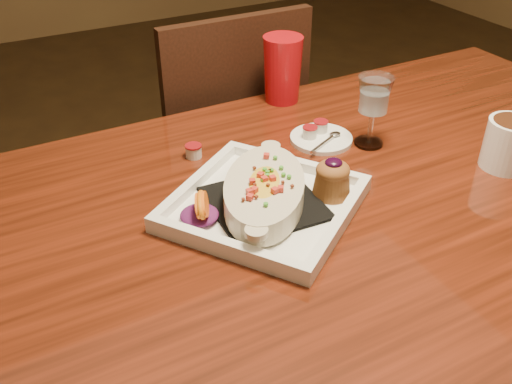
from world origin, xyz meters
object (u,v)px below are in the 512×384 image
chair_far (221,152)px  coffee_mug (511,142)px  red_tumbler (282,69)px  goblet (374,99)px  saucer (320,137)px  plate (269,195)px  table (357,229)px

chair_far → coffee_mug: chair_far is taller
coffee_mug → red_tumbler: red_tumbler is taller
coffee_mug → goblet: goblet is taller
chair_far → red_tumbler: bearing=104.9°
saucer → coffee_mug: bearing=-44.3°
saucer → red_tumbler: size_ratio=0.85×
plate → coffee_mug: bearing=-45.6°
table → red_tumbler: red_tumbler is taller
table → coffee_mug: size_ratio=11.43×
coffee_mug → table: bearing=171.1°
saucer → goblet: bearing=-37.0°
chair_far → goblet: size_ratio=6.25×
table → red_tumbler: bearing=81.3°
coffee_mug → red_tumbler: bearing=120.7°
goblet → red_tumbler: size_ratio=0.96×
red_tumbler → goblet: bearing=-79.9°
red_tumbler → plate: bearing=-123.3°
saucer → plate: bearing=-142.6°
plate → goblet: goblet is taller
goblet → saucer: goblet is taller
red_tumbler → coffee_mug: bearing=-63.8°
red_tumbler → saucer: bearing=-98.5°
table → coffee_mug: coffee_mug is taller
saucer → red_tumbler: 0.23m
chair_far → coffee_mug: bearing=112.6°
table → plate: (-0.19, 0.02, 0.13)m
coffee_mug → saucer: coffee_mug is taller
goblet → red_tumbler: (-0.05, 0.27, -0.03)m
coffee_mug → red_tumbler: size_ratio=0.85×
table → plate: bearing=173.7°
table → saucer: size_ratio=11.44×
goblet → plate: bearing=-160.6°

